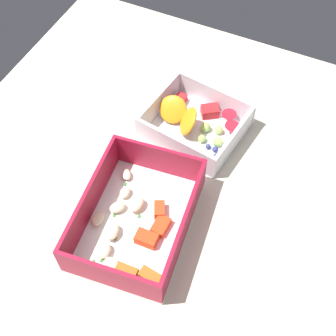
{
  "coord_description": "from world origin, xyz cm",
  "views": [
    {
      "loc": [
        37.15,
        16.85,
        66.57
      ],
      "look_at": [
        -1.9,
        -1.44,
        4.0
      ],
      "focal_mm": 49.66,
      "sensor_mm": 36.0,
      "label": 1
    }
  ],
  "objects": [
    {
      "name": "table_surface",
      "position": [
        0.0,
        0.0,
        1.0
      ],
      "size": [
        80.0,
        80.0,
        2.0
      ],
      "primitive_type": "cube",
      "color": "beige",
      "rests_on": "ground"
    },
    {
      "name": "pasta_container",
      "position": [
        8.91,
        -1.77,
        4.06
      ],
      "size": [
        23.16,
        17.93,
        6.67
      ],
      "rotation": [
        0.0,
        0.0,
        0.11
      ],
      "color": "white",
      "rests_on": "table_surface"
    },
    {
      "name": "fruit_bowl",
      "position": [
        -12.7,
        -1.04,
        3.91
      ],
      "size": [
        16.04,
        17.66,
        5.86
      ],
      "rotation": [
        0.0,
        0.0,
        -0.14
      ],
      "color": "white",
      "rests_on": "table_surface"
    }
  ]
}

